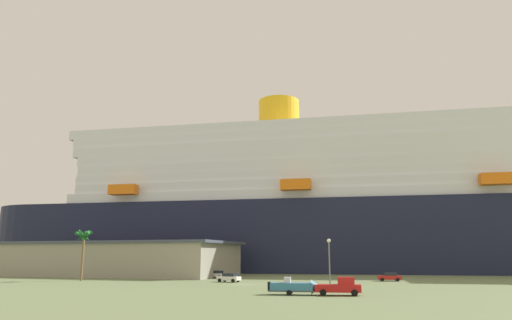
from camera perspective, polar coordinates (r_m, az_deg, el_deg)
name	(u,v)px	position (r m, az deg, el deg)	size (l,w,h in m)	color
ground_plane	(288,277)	(110.43, 3.88, -13.98)	(600.00, 600.00, 0.00)	#66754C
cruise_ship	(383,211)	(141.93, 15.19, -5.96)	(255.45, 61.42, 59.71)	#191E38
terminal_building	(114,259)	(120.59, -16.87, -11.42)	(58.68, 25.04, 7.95)	gray
pickup_truck	(340,287)	(60.49, 10.17, -14.94)	(5.83, 2.91, 2.20)	red
small_boat_on_trailer	(297,287)	(60.68, 5.04, -15.14)	(7.38, 2.78, 2.15)	#595960
palm_tree	(84,239)	(98.61, -20.22, -9.03)	(3.53, 3.71, 9.75)	brown
street_lamp	(329,255)	(72.73, 8.90, -11.40)	(0.56, 0.56, 7.28)	slate
parked_car_red_hatchback	(390,277)	(94.88, 15.95, -13.49)	(4.45, 2.59, 1.58)	red
parked_car_silver_sedan	(216,274)	(103.21, -4.94, -13.68)	(4.70, 2.36, 1.58)	silver
parked_car_white_van	(229,277)	(88.35, -3.30, -14.08)	(4.48, 2.56, 1.58)	white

